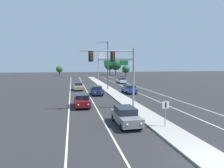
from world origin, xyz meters
TOP-DOWN VIEW (x-y plane):
  - ground_plane at (0.00, 0.00)m, footprint 260.00×260.00m
  - median_island at (0.00, 18.00)m, footprint 2.40×110.00m
  - lane_stripe_oncoming_center at (-4.70, 25.00)m, footprint 0.14×100.00m
  - lane_stripe_receding_center at (4.70, 25.00)m, footprint 0.14×100.00m
  - edge_stripe_left at (-8.00, 25.00)m, footprint 0.14×100.00m
  - edge_stripe_right at (8.00, 25.00)m, footprint 0.14×100.00m
  - overhead_signal_mast at (-2.31, 13.73)m, footprint 6.54×0.44m
  - median_sign_post at (0.10, 5.93)m, footprint 0.60×0.10m
  - street_lamp_median at (-0.39, 31.88)m, footprint 2.58×0.28m
  - car_oncoming_grey at (-2.93, 7.49)m, footprint 1.93×4.51m
  - car_oncoming_darkred at (-6.40, 15.90)m, footprint 1.91×4.50m
  - car_oncoming_navy at (-3.34, 25.39)m, footprint 1.85×4.48m
  - car_oncoming_tan at (-6.26, 32.61)m, footprint 1.89×4.50m
  - car_receding_blue at (2.81, 26.08)m, footprint 1.93×4.51m
  - car_receding_white at (6.22, 45.55)m, footprint 1.85×4.48m
  - highway_sign_gantry at (8.20, 61.43)m, footprint 13.28×0.42m
  - tree_far_left_b at (-13.50, 90.21)m, footprint 3.25×3.25m
  - tree_far_right_c at (13.69, 86.69)m, footprint 5.53×5.53m
  - tree_far_right_a at (15.97, 76.31)m, footprint 3.36×3.36m
  - tree_far_right_b at (11.29, 89.95)m, footprint 5.69×5.69m

SIDE VIEW (x-z plane):
  - ground_plane at x=0.00m, z-range 0.00..0.00m
  - lane_stripe_oncoming_center at x=-4.70m, z-range 0.00..0.01m
  - lane_stripe_receding_center at x=4.70m, z-range 0.00..0.01m
  - edge_stripe_left at x=-8.00m, z-range 0.00..0.01m
  - edge_stripe_right at x=8.00m, z-range 0.00..0.01m
  - median_island at x=0.00m, z-range 0.00..0.15m
  - car_oncoming_grey at x=-2.93m, z-range 0.03..1.61m
  - car_oncoming_darkred at x=-6.40m, z-range 0.03..1.61m
  - car_oncoming_navy at x=-3.34m, z-range 0.03..1.61m
  - car_oncoming_tan at x=-6.26m, z-range 0.03..1.61m
  - car_receding_blue at x=2.81m, z-range 0.03..1.61m
  - car_receding_white at x=6.22m, z-range 0.03..1.61m
  - median_sign_post at x=0.10m, z-range 0.49..2.69m
  - tree_far_left_b at x=-13.50m, z-range 0.71..5.41m
  - tree_far_right_a at x=15.97m, z-range 0.74..5.60m
  - tree_far_right_c at x=13.69m, z-range 1.23..9.22m
  - overhead_signal_mast at x=-2.31m, z-range 1.70..8.90m
  - tree_far_right_b at x=11.29m, z-range 1.26..9.50m
  - street_lamp_median at x=-0.39m, z-range 0.79..10.79m
  - highway_sign_gantry at x=8.20m, z-range 2.41..9.91m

